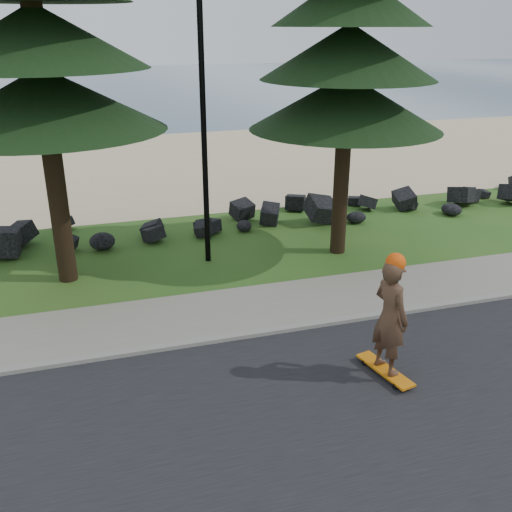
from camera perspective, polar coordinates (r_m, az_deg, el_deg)
The scene contains 9 objects.
ground at distance 12.17m, azimuth -1.59°, elevation -5.97°, with size 160.00×160.00×0.00m, color #27591B.
road at distance 8.65m, azimuth 6.74°, elevation -19.48°, with size 160.00×7.00×0.02m, color black.
kerb at distance 11.38m, azimuth -0.39°, elevation -7.80°, with size 160.00×0.20×0.10m, color gray.
sidewalk at distance 12.32m, azimuth -1.83°, elevation -5.39°, with size 160.00×2.00×0.08m, color slate.
beach_sand at distance 25.67m, azimuth -10.22°, elevation 8.93°, with size 160.00×15.00×0.01m, color #CDBF89.
ocean at distance 61.70m, azimuth -14.65°, elevation 16.18°, with size 160.00×58.00×0.01m, color #37556A.
seawall_boulders at distance 17.19m, azimuth -6.50°, elevation 2.53°, with size 60.00×2.40×1.10m, color black, non-canonical shape.
lamp_post at distance 13.94m, azimuth -5.36°, elevation 15.48°, with size 0.25×0.14×8.14m.
skateboarder at distance 9.92m, azimuth 13.27°, elevation -6.00°, with size 0.64×1.27×2.30m.
Camera 1 is at (-2.76, -10.37, 5.74)m, focal length 40.00 mm.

